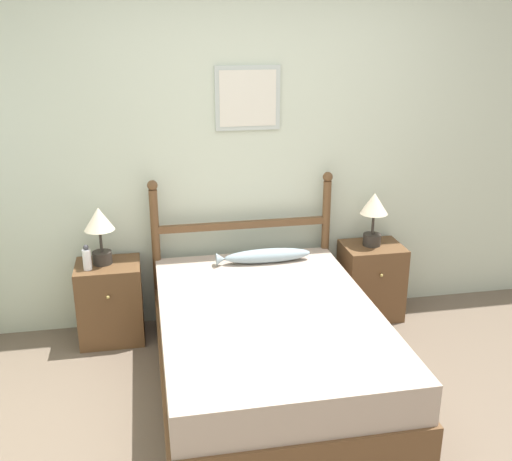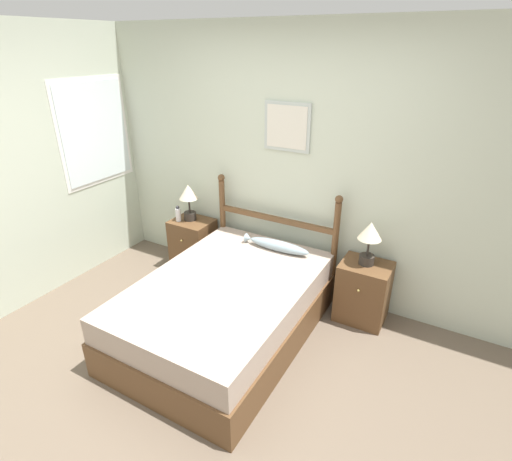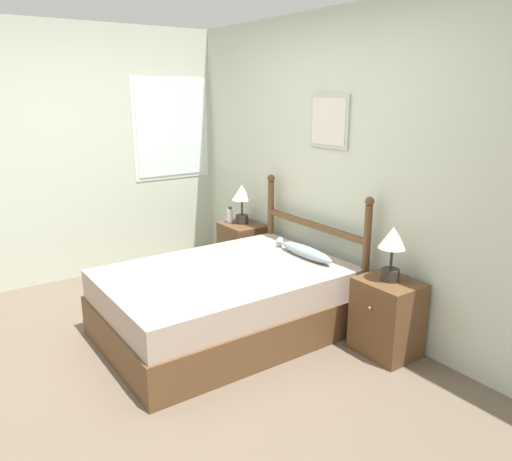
{
  "view_description": "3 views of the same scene",
  "coord_description": "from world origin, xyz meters",
  "px_view_note": "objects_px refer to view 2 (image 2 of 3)",
  "views": [
    {
      "loc": [
        -0.81,
        -2.46,
        2.16
      ],
      "look_at": [
        -0.13,
        1.1,
        0.89
      ],
      "focal_mm": 42.0,
      "sensor_mm": 36.0,
      "label": 1
    },
    {
      "loc": [
        1.48,
        -1.65,
        2.36
      ],
      "look_at": [
        -0.09,
        1.14,
        0.84
      ],
      "focal_mm": 28.0,
      "sensor_mm": 36.0,
      "label": 2
    },
    {
      "loc": [
        3.04,
        -1.24,
        1.91
      ],
      "look_at": [
        -0.13,
        0.98,
        0.81
      ],
      "focal_mm": 35.0,
      "sensor_mm": 36.0,
      "label": 3
    }
  ],
  "objects_px": {
    "nightstand_left": "(193,244)",
    "table_lamp_right": "(370,236)",
    "bed": "(226,309)",
    "fish_pillow": "(277,245)",
    "nightstand_right": "(363,292)",
    "bottle": "(178,214)",
    "table_lamp_left": "(189,197)"
  },
  "relations": [
    {
      "from": "nightstand_left",
      "to": "table_lamp_right",
      "type": "distance_m",
      "value": 2.01
    },
    {
      "from": "bed",
      "to": "fish_pillow",
      "type": "xyz_separation_m",
      "value": [
        0.12,
        0.72,
        0.32
      ]
    },
    {
      "from": "nightstand_left",
      "to": "nightstand_right",
      "type": "distance_m",
      "value": 1.94
    },
    {
      "from": "nightstand_left",
      "to": "bottle",
      "type": "bearing_deg",
      "value": -150.57
    },
    {
      "from": "nightstand_left",
      "to": "nightstand_right",
      "type": "bearing_deg",
      "value": 0.0
    },
    {
      "from": "nightstand_right",
      "to": "table_lamp_right",
      "type": "height_order",
      "value": "table_lamp_right"
    },
    {
      "from": "nightstand_right",
      "to": "bottle",
      "type": "height_order",
      "value": "bottle"
    },
    {
      "from": "table_lamp_right",
      "to": "nightstand_right",
      "type": "bearing_deg",
      "value": -44.47
    },
    {
      "from": "nightstand_left",
      "to": "fish_pillow",
      "type": "bearing_deg",
      "value": -4.63
    },
    {
      "from": "nightstand_left",
      "to": "table_lamp_left",
      "type": "height_order",
      "value": "table_lamp_left"
    },
    {
      "from": "table_lamp_left",
      "to": "fish_pillow",
      "type": "xyz_separation_m",
      "value": [
        1.13,
        -0.11,
        -0.26
      ]
    },
    {
      "from": "bed",
      "to": "table_lamp_left",
      "type": "distance_m",
      "value": 1.42
    },
    {
      "from": "nightstand_left",
      "to": "fish_pillow",
      "type": "distance_m",
      "value": 1.14
    },
    {
      "from": "table_lamp_left",
      "to": "bottle",
      "type": "distance_m",
      "value": 0.23
    },
    {
      "from": "bed",
      "to": "bottle",
      "type": "distance_m",
      "value": 1.38
    },
    {
      "from": "table_lamp_left",
      "to": "table_lamp_right",
      "type": "distance_m",
      "value": 1.96
    },
    {
      "from": "table_lamp_right",
      "to": "fish_pillow",
      "type": "height_order",
      "value": "table_lamp_right"
    },
    {
      "from": "bed",
      "to": "table_lamp_right",
      "type": "bearing_deg",
      "value": 40.45
    },
    {
      "from": "table_lamp_left",
      "to": "nightstand_left",
      "type": "bearing_deg",
      "value": -31.44
    },
    {
      "from": "nightstand_left",
      "to": "bottle",
      "type": "xyz_separation_m",
      "value": [
        -0.12,
        -0.07,
        0.37
      ]
    },
    {
      "from": "bed",
      "to": "table_lamp_right",
      "type": "xyz_separation_m",
      "value": [
        0.96,
        0.82,
        0.58
      ]
    },
    {
      "from": "bed",
      "to": "nightstand_right",
      "type": "xyz_separation_m",
      "value": [
        0.97,
        0.81,
        0.02
      ]
    },
    {
      "from": "bed",
      "to": "table_lamp_left",
      "type": "xyz_separation_m",
      "value": [
        -1.0,
        0.83,
        0.58
      ]
    },
    {
      "from": "nightstand_right",
      "to": "fish_pillow",
      "type": "bearing_deg",
      "value": -174.02
    },
    {
      "from": "table_lamp_left",
      "to": "fish_pillow",
      "type": "bearing_deg",
      "value": -5.44
    },
    {
      "from": "nightstand_right",
      "to": "fish_pillow",
      "type": "xyz_separation_m",
      "value": [
        -0.85,
        -0.09,
        0.3
      ]
    },
    {
      "from": "nightstand_right",
      "to": "table_lamp_right",
      "type": "distance_m",
      "value": 0.56
    },
    {
      "from": "bottle",
      "to": "table_lamp_right",
      "type": "bearing_deg",
      "value": 2.21
    },
    {
      "from": "bed",
      "to": "table_lamp_left",
      "type": "height_order",
      "value": "table_lamp_left"
    },
    {
      "from": "bottle",
      "to": "table_lamp_left",
      "type": "bearing_deg",
      "value": 43.49
    },
    {
      "from": "table_lamp_right",
      "to": "fish_pillow",
      "type": "distance_m",
      "value": 0.88
    },
    {
      "from": "table_lamp_left",
      "to": "fish_pillow",
      "type": "height_order",
      "value": "table_lamp_left"
    }
  ]
}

